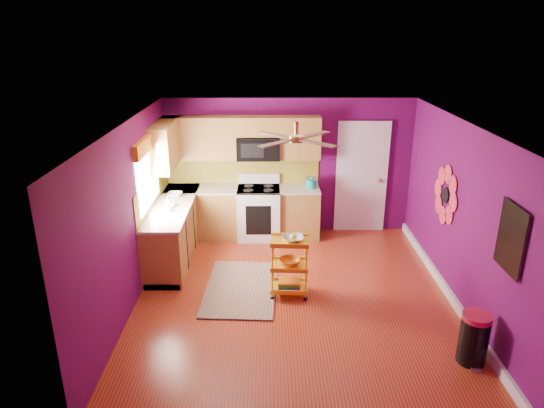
{
  "coord_description": "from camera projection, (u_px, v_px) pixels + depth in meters",
  "views": [
    {
      "loc": [
        -0.36,
        -6.1,
        3.68
      ],
      "look_at": [
        -0.32,
        0.4,
        1.29
      ],
      "focal_mm": 32.0,
      "sensor_mm": 36.0,
      "label": 1
    }
  ],
  "objects": [
    {
      "name": "upper_cabinetry",
      "position": [
        218.0,
        141.0,
        8.41
      ],
      "size": [
        2.8,
        2.3,
        1.26
      ],
      "color": "brown",
      "rests_on": "ground"
    },
    {
      "name": "counter_dish",
      "position": [
        175.0,
        194.0,
        8.29
      ],
      "size": [
        0.25,
        0.25,
        0.06
      ],
      "primitive_type": "imported",
      "color": "white",
      "rests_on": "lower_cabinets"
    },
    {
      "name": "lower_cabinets",
      "position": [
        213.0,
        222.0,
        8.54
      ],
      "size": [
        2.81,
        2.31,
        0.94
      ],
      "color": "brown",
      "rests_on": "ground"
    },
    {
      "name": "trash_can",
      "position": [
        474.0,
        338.0,
        5.55
      ],
      "size": [
        0.38,
        0.39,
        0.63
      ],
      "color": "black",
      "rests_on": "ground"
    },
    {
      "name": "toaster",
      "position": [
        311.0,
        182.0,
        8.75
      ],
      "size": [
        0.22,
        0.15,
        0.18
      ],
      "primitive_type": "cube",
      "color": "beige",
      "rests_on": "lower_cabinets"
    },
    {
      "name": "teal_kettle",
      "position": [
        311.0,
        184.0,
        8.69
      ],
      "size": [
        0.18,
        0.18,
        0.21
      ],
      "color": "teal",
      "rests_on": "lower_cabinets"
    },
    {
      "name": "shag_rug",
      "position": [
        241.0,
        288.0,
        7.22
      ],
      "size": [
        1.11,
        1.72,
        0.02
      ],
      "primitive_type": "cube",
      "rotation": [
        0.0,
        0.0,
        -0.05
      ],
      "color": "#321810",
      "rests_on": "ground"
    },
    {
      "name": "soap_bottle_b",
      "position": [
        173.0,
        202.0,
        7.8
      ],
      "size": [
        0.12,
        0.12,
        0.15
      ],
      "primitive_type": "imported",
      "color": "white",
      "rests_on": "lower_cabinets"
    },
    {
      "name": "electric_range",
      "position": [
        259.0,
        212.0,
        8.86
      ],
      "size": [
        0.76,
        0.66,
        1.13
      ],
      "color": "white",
      "rests_on": "ground"
    },
    {
      "name": "ground",
      "position": [
        294.0,
        297.0,
        6.99
      ],
      "size": [
        5.0,
        5.0,
        0.0
      ],
      "primitive_type": "plane",
      "color": "maroon",
      "rests_on": "ground"
    },
    {
      "name": "soap_bottle_a",
      "position": [
        168.0,
        202.0,
        7.76
      ],
      "size": [
        0.09,
        0.09,
        0.19
      ],
      "primitive_type": "imported",
      "color": "#EA3F72",
      "rests_on": "lower_cabinets"
    },
    {
      "name": "panel_door",
      "position": [
        361.0,
        179.0,
        8.97
      ],
      "size": [
        0.95,
        0.11,
        2.15
      ],
      "color": "white",
      "rests_on": "ground"
    },
    {
      "name": "right_wall_art",
      "position": [
        471.0,
        212.0,
        6.19
      ],
      "size": [
        0.04,
        2.74,
        1.04
      ],
      "color": "black",
      "rests_on": "ground"
    },
    {
      "name": "rolling_cart",
      "position": [
        290.0,
        264.0,
        6.9
      ],
      "size": [
        0.55,
        0.42,
        0.96
      ],
      "color": "gold",
      "rests_on": "ground"
    },
    {
      "name": "counter_cup",
      "position": [
        170.0,
        209.0,
        7.61
      ],
      "size": [
        0.11,
        0.11,
        0.09
      ],
      "primitive_type": "imported",
      "color": "white",
      "rests_on": "lower_cabinets"
    },
    {
      "name": "ceiling_fan",
      "position": [
        296.0,
        138.0,
        6.39
      ],
      "size": [
        1.01,
        1.01,
        0.26
      ],
      "color": "#BF8C3F",
      "rests_on": "ground"
    },
    {
      "name": "left_window",
      "position": [
        147.0,
        162.0,
        7.37
      ],
      "size": [
        0.08,
        1.35,
        1.08
      ],
      "color": "white",
      "rests_on": "ground"
    },
    {
      "name": "room_envelope",
      "position": [
        298.0,
        190.0,
        6.43
      ],
      "size": [
        4.54,
        5.04,
        2.52
      ],
      "color": "#57094D",
      "rests_on": "ground"
    }
  ]
}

